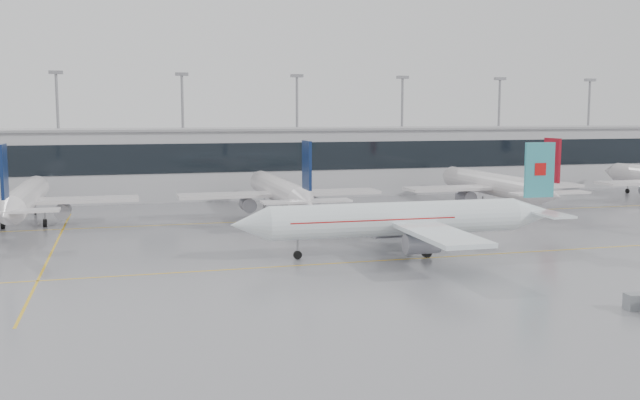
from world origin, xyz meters
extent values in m
plane|color=gray|center=(0.00, 0.00, 0.00)|extent=(320.00, 320.00, 0.00)
cube|color=gold|center=(0.00, 0.00, 0.01)|extent=(120.00, 0.25, 0.01)
cube|color=gold|center=(0.00, 30.00, 0.01)|extent=(120.00, 0.25, 0.01)
cube|color=gold|center=(-30.00, 15.00, 0.01)|extent=(0.25, 60.00, 0.01)
cube|color=#AAAAAE|center=(0.00, 62.00, 6.00)|extent=(180.00, 15.00, 12.00)
cube|color=black|center=(0.00, 54.45, 7.50)|extent=(180.00, 0.20, 5.00)
cube|color=gray|center=(0.00, 62.00, 12.20)|extent=(182.00, 16.00, 0.40)
cylinder|color=gray|center=(-33.00, 68.00, 11.00)|extent=(0.50, 0.50, 22.00)
cube|color=gray|center=(-33.00, 68.00, 22.30)|extent=(2.40, 1.00, 0.60)
cylinder|color=gray|center=(-11.00, 68.00, 11.00)|extent=(0.50, 0.50, 22.00)
cube|color=gray|center=(-11.00, 68.00, 22.30)|extent=(2.40, 1.00, 0.60)
cylinder|color=gray|center=(11.00, 68.00, 11.00)|extent=(0.50, 0.50, 22.00)
cube|color=gray|center=(11.00, 68.00, 22.30)|extent=(2.40, 1.00, 0.60)
cylinder|color=gray|center=(33.00, 68.00, 11.00)|extent=(0.50, 0.50, 22.00)
cube|color=gray|center=(33.00, 68.00, 22.30)|extent=(2.40, 1.00, 0.60)
cylinder|color=gray|center=(55.00, 68.00, 11.00)|extent=(0.50, 0.50, 22.00)
cube|color=gray|center=(55.00, 68.00, 22.30)|extent=(2.40, 1.00, 0.60)
cylinder|color=gray|center=(77.00, 68.00, 11.00)|extent=(0.50, 0.50, 22.00)
cube|color=gray|center=(77.00, 68.00, 22.30)|extent=(2.40, 1.00, 0.60)
cylinder|color=white|center=(5.93, 2.82, 3.85)|extent=(27.80, 4.20, 3.64)
cone|color=white|center=(-9.93, 3.15, 3.85)|extent=(4.07, 3.72, 3.64)
cone|color=white|center=(22.60, 2.48, 3.85)|extent=(5.67, 3.75, 3.64)
cube|color=white|center=(7.43, 2.79, 3.45)|extent=(5.61, 30.14, 0.45)
cube|color=white|center=(22.80, 2.48, 4.15)|extent=(3.04, 11.61, 0.25)
cube|color=teal|center=(23.00, 2.47, 8.77)|extent=(3.61, 0.42, 6.21)
cylinder|color=gray|center=(6.83, -2.00, 1.95)|extent=(3.64, 2.17, 2.10)
cylinder|color=gray|center=(7.03, 7.60, 1.95)|extent=(3.64, 2.17, 2.10)
cylinder|color=gray|center=(-4.93, 3.05, 1.24)|extent=(0.20, 0.20, 1.58)
cylinder|color=black|center=(-4.93, 3.05, 0.45)|extent=(0.91, 0.32, 0.90)
cylinder|color=gray|center=(8.38, 0.17, 1.34)|extent=(0.24, 0.24, 1.58)
cylinder|color=black|center=(8.38, 0.17, 0.55)|extent=(1.11, 0.47, 1.10)
cylinder|color=gray|center=(8.49, 5.37, 1.34)|extent=(0.24, 0.24, 1.58)
cylinder|color=black|center=(8.49, 5.37, 0.55)|extent=(1.11, 0.47, 1.10)
cube|color=#B70F0F|center=(23.00, 2.47, 8.87)|extent=(1.41, 0.48, 1.40)
cube|color=#B70F0F|center=(2.93, 2.88, 4.05)|extent=(18.07, 4.04, 0.12)
cylinder|color=silver|center=(-35.00, 35.00, 3.80)|extent=(3.59, 27.36, 3.59)
cone|color=silver|center=(-35.00, 50.68, 3.80)|extent=(3.59, 4.00, 3.59)
cone|color=silver|center=(-35.00, 18.52, 3.80)|extent=(3.59, 5.60, 3.59)
cube|color=silver|center=(-35.00, 33.50, 3.40)|extent=(29.64, 5.00, 0.45)
cube|color=silver|center=(-35.00, 18.32, 4.10)|extent=(11.40, 2.80, 0.25)
cube|color=#0C1C46|center=(-35.00, 18.12, 8.66)|extent=(0.35, 3.60, 6.12)
cylinder|color=gray|center=(-30.20, 34.00, 1.90)|extent=(2.10, 3.60, 2.10)
cylinder|color=gray|center=(-35.00, 45.68, 1.23)|extent=(0.20, 0.20, 1.56)
cylinder|color=black|center=(-35.00, 45.68, 0.45)|extent=(0.30, 0.90, 0.90)
cylinder|color=gray|center=(-37.60, 32.50, 1.33)|extent=(0.24, 0.24, 1.56)
cylinder|color=black|center=(-37.60, 32.50, 0.55)|extent=(0.45, 1.10, 1.10)
cylinder|color=gray|center=(-32.40, 32.50, 1.33)|extent=(0.24, 0.24, 1.56)
cylinder|color=black|center=(-32.40, 32.50, 0.55)|extent=(0.45, 1.10, 1.10)
cylinder|color=silver|center=(0.00, 35.00, 3.80)|extent=(3.59, 27.36, 3.59)
cone|color=silver|center=(0.00, 50.68, 3.80)|extent=(3.59, 4.00, 3.59)
cone|color=silver|center=(0.00, 18.52, 3.80)|extent=(3.59, 5.60, 3.59)
cube|color=silver|center=(0.00, 33.50, 3.40)|extent=(29.64, 5.00, 0.45)
cube|color=silver|center=(0.00, 18.32, 4.10)|extent=(11.40, 2.80, 0.25)
cube|color=#0C1C46|center=(0.00, 18.12, 8.66)|extent=(0.35, 3.60, 6.12)
cylinder|color=gray|center=(-4.80, 34.00, 1.90)|extent=(2.10, 3.60, 2.10)
cylinder|color=gray|center=(4.80, 34.00, 1.90)|extent=(2.10, 3.60, 2.10)
cylinder|color=gray|center=(0.00, 45.68, 1.23)|extent=(0.20, 0.20, 1.56)
cylinder|color=black|center=(0.00, 45.68, 0.45)|extent=(0.30, 0.90, 0.90)
cylinder|color=gray|center=(-2.60, 32.50, 1.33)|extent=(0.24, 0.24, 1.56)
cylinder|color=black|center=(-2.60, 32.50, 0.55)|extent=(0.45, 1.10, 1.10)
cylinder|color=gray|center=(2.60, 32.50, 1.33)|extent=(0.24, 0.24, 1.56)
cylinder|color=black|center=(2.60, 32.50, 0.55)|extent=(0.45, 1.10, 1.10)
cylinder|color=silver|center=(35.00, 35.00, 3.80)|extent=(3.59, 27.36, 3.59)
cone|color=silver|center=(35.00, 50.68, 3.80)|extent=(3.59, 4.00, 3.59)
cone|color=silver|center=(35.00, 18.52, 3.80)|extent=(3.59, 5.60, 3.59)
cube|color=silver|center=(35.00, 33.50, 3.40)|extent=(29.64, 5.00, 0.45)
cube|color=silver|center=(35.00, 18.32, 4.10)|extent=(11.40, 2.80, 0.25)
cube|color=maroon|center=(35.00, 18.12, 8.66)|extent=(0.35, 3.60, 6.12)
cylinder|color=gray|center=(30.20, 34.00, 1.90)|extent=(2.10, 3.60, 2.10)
cylinder|color=gray|center=(39.80, 34.00, 1.90)|extent=(2.10, 3.60, 2.10)
cylinder|color=gray|center=(35.00, 45.68, 1.23)|extent=(0.20, 0.20, 1.56)
cylinder|color=black|center=(35.00, 45.68, 0.45)|extent=(0.30, 0.90, 0.90)
cylinder|color=gray|center=(32.40, 32.50, 1.33)|extent=(0.24, 0.24, 1.56)
cylinder|color=black|center=(32.40, 32.50, 0.55)|extent=(0.45, 1.10, 1.10)
cylinder|color=gray|center=(37.60, 32.50, 1.33)|extent=(0.24, 0.24, 1.56)
cylinder|color=black|center=(37.60, 32.50, 0.55)|extent=(0.45, 1.10, 1.10)
cone|color=silver|center=(70.00, 50.68, 3.80)|extent=(3.59, 4.00, 3.59)
cylinder|color=gray|center=(70.00, 45.68, 1.23)|extent=(0.20, 0.20, 1.56)
cylinder|color=black|center=(70.00, 45.68, 0.45)|extent=(0.30, 0.90, 0.90)
cube|color=gray|center=(15.54, -22.68, 0.63)|extent=(1.42, 1.34, 1.26)
camera|label=1|loc=(-22.32, -67.82, 15.15)|focal=40.00mm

